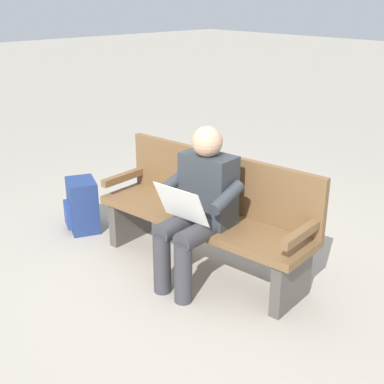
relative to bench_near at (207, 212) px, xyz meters
name	(u,v)px	position (x,y,z in m)	size (l,w,h in m)	color
ground_plane	(201,267)	(-0.01, 0.07, -0.46)	(40.00, 40.00, 0.00)	#A89E8E
bench_near	(207,212)	(0.00, 0.00, 0.00)	(1.84, 0.69, 0.90)	brown
person_seated	(198,204)	(-0.13, 0.22, 0.17)	(0.60, 0.60, 1.18)	#33383D
backpack	(82,206)	(1.23, 0.38, -0.22)	(0.39, 0.36, 0.48)	navy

